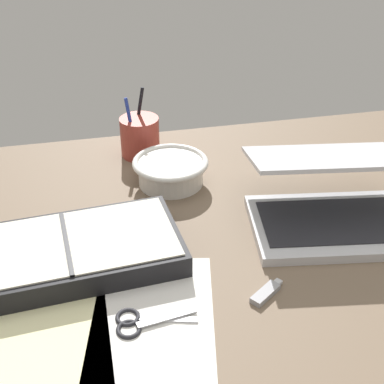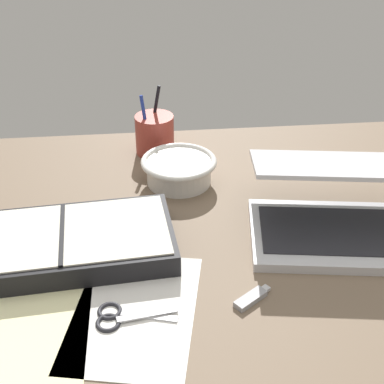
{
  "view_description": "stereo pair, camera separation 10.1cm",
  "coord_description": "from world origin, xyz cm",
  "px_view_note": "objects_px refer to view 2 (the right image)",
  "views": [
    {
      "loc": [
        -17.51,
        -75.49,
        62.05
      ],
      "look_at": [
        1.23,
        8.04,
        9.0
      ],
      "focal_mm": 50.0,
      "sensor_mm": 36.0,
      "label": 1
    },
    {
      "loc": [
        -7.59,
        -77.11,
        62.05
      ],
      "look_at": [
        1.23,
        8.04,
        9.0
      ],
      "focal_mm": 50.0,
      "sensor_mm": 36.0,
      "label": 2
    }
  ],
  "objects_px": {
    "laptop": "(333,211)",
    "bowl": "(177,169)",
    "scissors": "(118,317)",
    "pen_cup": "(155,134)",
    "planner": "(63,244)"
  },
  "relations": [
    {
      "from": "planner",
      "to": "scissors",
      "type": "xyz_separation_m",
      "value": [
        0.1,
        -0.17,
        -0.02
      ]
    },
    {
      "from": "scissors",
      "to": "pen_cup",
      "type": "bearing_deg",
      "value": 84.96
    },
    {
      "from": "bowl",
      "to": "planner",
      "type": "height_order",
      "value": "bowl"
    },
    {
      "from": "laptop",
      "to": "planner",
      "type": "relative_size",
      "value": 0.84
    },
    {
      "from": "pen_cup",
      "to": "planner",
      "type": "bearing_deg",
      "value": -115.3
    },
    {
      "from": "bowl",
      "to": "scissors",
      "type": "xyz_separation_m",
      "value": [
        -0.12,
        -0.4,
        -0.03
      ]
    },
    {
      "from": "laptop",
      "to": "bowl",
      "type": "relative_size",
      "value": 2.08
    },
    {
      "from": "pen_cup",
      "to": "scissors",
      "type": "xyz_separation_m",
      "value": [
        -0.08,
        -0.55,
        -0.04
      ]
    },
    {
      "from": "bowl",
      "to": "scissors",
      "type": "height_order",
      "value": "bowl"
    },
    {
      "from": "laptop",
      "to": "planner",
      "type": "bearing_deg",
      "value": -169.44
    },
    {
      "from": "planner",
      "to": "pen_cup",
      "type": "bearing_deg",
      "value": 60.17
    },
    {
      "from": "laptop",
      "to": "planner",
      "type": "distance_m",
      "value": 0.5
    },
    {
      "from": "laptop",
      "to": "bowl",
      "type": "distance_m",
      "value": 0.35
    },
    {
      "from": "planner",
      "to": "scissors",
      "type": "distance_m",
      "value": 0.2
    },
    {
      "from": "bowl",
      "to": "planner",
      "type": "xyz_separation_m",
      "value": [
        -0.22,
        -0.23,
        -0.01
      ]
    }
  ]
}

